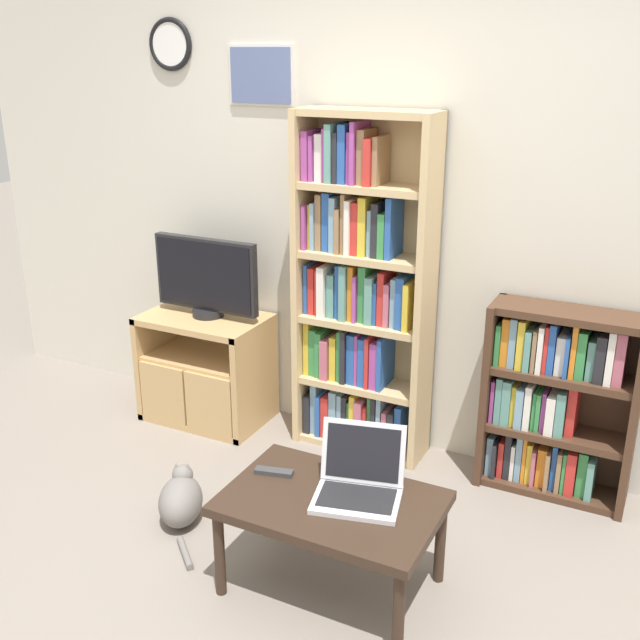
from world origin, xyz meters
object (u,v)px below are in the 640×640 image
(television, at_px, (206,278))
(cat, at_px, (181,499))
(tv_stand, at_px, (205,368))
(remote_near_laptop, at_px, (274,472))
(bookshelf_tall, at_px, (359,296))
(bookshelf_short, at_px, (554,402))
(coffee_table, at_px, (331,509))
(laptop, at_px, (359,480))

(television, height_order, cat, television)
(tv_stand, xyz_separation_m, remote_near_laptop, (1.02, -0.95, 0.10))
(tv_stand, relative_size, bookshelf_tall, 0.39)
(bookshelf_tall, bearing_deg, cat, -112.09)
(television, relative_size, cat, 1.40)
(tv_stand, height_order, bookshelf_short, bookshelf_short)
(television, distance_m, cat, 1.30)
(coffee_table, height_order, remote_near_laptop, remote_near_laptop)
(tv_stand, bearing_deg, cat, -61.65)
(tv_stand, xyz_separation_m, laptop, (1.40, -0.93, 0.16))
(television, xyz_separation_m, laptop, (1.38, -0.97, -0.38))
(television, relative_size, remote_near_laptop, 3.90)
(remote_near_laptop, bearing_deg, television, -148.28)
(bookshelf_tall, bearing_deg, remote_near_laptop, -84.54)
(television, bearing_deg, bookshelf_short, 3.01)
(remote_near_laptop, bearing_deg, coffee_table, 65.19)
(bookshelf_tall, bearing_deg, bookshelf_short, 0.19)
(tv_stand, relative_size, remote_near_laptop, 4.26)
(bookshelf_short, distance_m, laptop, 1.20)
(laptop, bearing_deg, television, 131.26)
(bookshelf_short, height_order, coffee_table, bookshelf_short)
(cat, bearing_deg, tv_stand, 92.02)
(cat, bearing_deg, laptop, -27.69)
(tv_stand, height_order, cat, tv_stand)
(coffee_table, xyz_separation_m, laptop, (0.08, 0.08, 0.11))
(laptop, bearing_deg, coffee_table, -150.65)
(bookshelf_short, distance_m, coffee_table, 1.31)
(television, distance_m, remote_near_laptop, 1.47)
(laptop, distance_m, remote_near_laptop, 0.38)
(bookshelf_tall, xyz_separation_m, laptop, (0.48, -1.07, -0.38))
(bookshelf_short, relative_size, cat, 2.06)
(bookshelf_short, bearing_deg, remote_near_laptop, -130.38)
(bookshelf_tall, height_order, laptop, bookshelf_tall)
(remote_near_laptop, bearing_deg, bookshelf_short, 125.95)
(television, xyz_separation_m, bookshelf_short, (1.93, 0.10, -0.39))
(television, xyz_separation_m, coffee_table, (1.29, -1.05, -0.50))
(tv_stand, distance_m, laptop, 1.69)
(coffee_table, xyz_separation_m, remote_near_laptop, (-0.29, 0.06, 0.06))
(television, relative_size, bookshelf_tall, 0.36)
(tv_stand, height_order, bookshelf_tall, bookshelf_tall)
(tv_stand, xyz_separation_m, bookshelf_tall, (0.92, 0.13, 0.54))
(bookshelf_tall, distance_m, laptop, 1.23)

